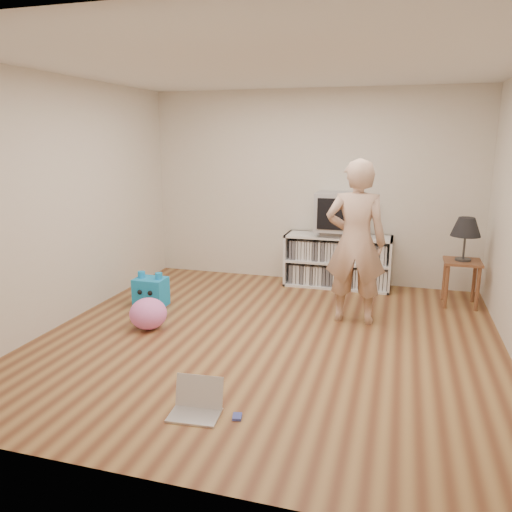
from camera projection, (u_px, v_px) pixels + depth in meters
The scene contains 13 objects.
ground at pixel (268, 339), 5.00m from camera, with size 4.50×4.50×0.00m, color brown.
walls at pixel (269, 210), 4.70m from camera, with size 4.52×4.52×2.60m.
ceiling at pixel (270, 64), 4.40m from camera, with size 4.50×4.50×0.01m, color white.
media_unit at pixel (338, 261), 6.71m from camera, with size 1.40×0.45×0.70m.
dvd_deck at pixel (339, 233), 6.60m from camera, with size 0.45×0.35×0.07m, color gray.
crt_tv at pixel (339, 212), 6.53m from camera, with size 0.60×0.53×0.50m.
side_table at pixel (462, 272), 5.92m from camera, with size 0.42×0.42×0.55m.
table_lamp at pixel (466, 228), 5.80m from camera, with size 0.34×0.34×0.52m.
person at pixel (356, 242), 5.29m from camera, with size 0.64×0.42×1.76m, color #D3AA90.
laptop at pixel (197, 403), 3.65m from camera, with size 0.38×0.32×0.25m.
playing_cards at pixel (237, 417), 3.59m from camera, with size 0.07×0.09×0.02m, color #3F4BA8.
plush_blue at pixel (151, 292), 5.94m from camera, with size 0.36×0.32×0.42m.
plush_pink at pixel (148, 314), 5.23m from camera, with size 0.39×0.39×0.33m, color #FB79D5.
Camera 1 is at (1.20, -4.52, 1.97)m, focal length 35.00 mm.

